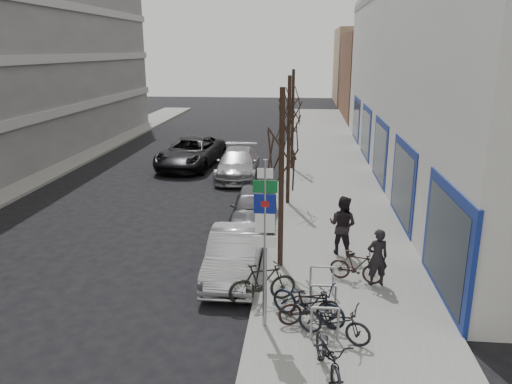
% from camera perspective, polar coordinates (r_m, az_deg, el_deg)
% --- Properties ---
extents(ground, '(120.00, 120.00, 0.00)m').
position_cam_1_polar(ground, '(12.82, -10.15, -14.77)').
color(ground, black).
rests_on(ground, ground).
extents(sidewalk_east, '(5.00, 70.00, 0.15)m').
position_cam_1_polar(sidewalk_east, '(21.59, 8.67, -1.51)').
color(sidewalk_east, slate).
rests_on(sidewalk_east, ground).
extents(brick_building_far, '(12.00, 14.00, 8.00)m').
position_cam_1_polar(brick_building_far, '(51.57, 16.85, 12.56)').
color(brick_building_far, brown).
rests_on(brick_building_far, ground).
extents(tan_building_far, '(13.00, 12.00, 9.00)m').
position_cam_1_polar(tan_building_far, '(66.40, 14.84, 13.77)').
color(tan_building_far, '#937A5B').
rests_on(tan_building_far, ground).
extents(highway_sign_pole, '(0.55, 0.10, 4.20)m').
position_cam_1_polar(highway_sign_pole, '(11.34, 1.03, -4.92)').
color(highway_sign_pole, gray).
rests_on(highway_sign_pole, ground).
extents(bike_rack, '(0.66, 2.26, 0.83)m').
position_cam_1_polar(bike_rack, '(12.62, 7.69, -11.75)').
color(bike_rack, gray).
rests_on(bike_rack, sidewalk_east).
extents(tree_near, '(1.80, 1.80, 5.50)m').
position_cam_1_polar(tree_near, '(14.29, 2.98, 6.30)').
color(tree_near, black).
rests_on(tree_near, ground).
extents(tree_mid, '(1.80, 1.80, 5.50)m').
position_cam_1_polar(tree_mid, '(20.72, 3.82, 9.31)').
color(tree_mid, black).
rests_on(tree_mid, ground).
extents(tree_far, '(1.80, 1.80, 5.50)m').
position_cam_1_polar(tree_far, '(27.19, 4.26, 10.89)').
color(tree_far, black).
rests_on(tree_far, ground).
extents(meter_front, '(0.10, 0.08, 1.27)m').
position_cam_1_polar(meter_front, '(14.72, 0.95, -6.32)').
color(meter_front, gray).
rests_on(meter_front, sidewalk_east).
extents(meter_mid, '(0.10, 0.08, 1.27)m').
position_cam_1_polar(meter_mid, '(19.90, 2.22, -0.32)').
color(meter_mid, gray).
rests_on(meter_mid, sidewalk_east).
extents(meter_back, '(0.10, 0.08, 1.27)m').
position_cam_1_polar(meter_back, '(25.22, 2.95, 3.18)').
color(meter_back, gray).
rests_on(meter_back, sidewalk_east).
extents(bike_near_left, '(0.96, 1.96, 1.15)m').
position_cam_1_polar(bike_near_left, '(10.50, 8.33, -17.61)').
color(bike_near_left, black).
rests_on(bike_near_left, sidewalk_east).
extents(bike_near_right, '(1.59, 0.83, 0.93)m').
position_cam_1_polar(bike_near_right, '(12.24, 6.10, -12.88)').
color(bike_near_right, black).
rests_on(bike_near_right, sidewalk_east).
extents(bike_mid_curb, '(2.01, 1.45, 1.20)m').
position_cam_1_polar(bike_mid_curb, '(12.31, 6.02, -11.99)').
color(bike_mid_curb, black).
rests_on(bike_mid_curb, sidewalk_east).
extents(bike_mid_inner, '(1.90, 1.13, 1.10)m').
position_cam_1_polar(bike_mid_inner, '(13.10, 0.75, -10.30)').
color(bike_mid_inner, black).
rests_on(bike_mid_inner, sidewalk_east).
extents(bike_far_curb, '(1.80, 1.16, 1.06)m').
position_cam_1_polar(bike_far_curb, '(11.72, 8.92, -14.04)').
color(bike_far_curb, black).
rests_on(bike_far_curb, sidewalk_east).
extents(bike_far_inner, '(1.60, 0.90, 0.93)m').
position_cam_1_polar(bike_far_inner, '(14.50, 11.39, -8.31)').
color(bike_far_inner, black).
rests_on(bike_far_inner, sidewalk_east).
extents(parked_car_front, '(1.51, 4.16, 1.36)m').
position_cam_1_polar(parked_car_front, '(14.84, -2.55, -7.12)').
color(parked_car_front, '#B4B5BA').
rests_on(parked_car_front, ground).
extents(parked_car_mid, '(1.76, 4.20, 1.42)m').
position_cam_1_polar(parked_car_mid, '(19.02, -0.23, -1.75)').
color(parked_car_mid, '#46464B').
rests_on(parked_car_mid, ground).
extents(parked_car_back, '(2.31, 5.23, 1.49)m').
position_cam_1_polar(parked_car_back, '(26.12, -2.10, 3.26)').
color(parked_car_back, '#97979B').
rests_on(parked_car_back, ground).
extents(lane_car, '(3.46, 6.31, 1.67)m').
position_cam_1_polar(lane_car, '(28.75, -7.44, 4.50)').
color(lane_car, black).
rests_on(lane_car, ground).
extents(pedestrian_near, '(0.68, 0.52, 1.66)m').
position_cam_1_polar(pedestrian_near, '(14.28, 13.69, -7.27)').
color(pedestrian_near, black).
rests_on(pedestrian_near, sidewalk_east).
extents(pedestrian_far, '(0.87, 0.78, 1.95)m').
position_cam_1_polar(pedestrian_far, '(16.15, 9.86, -3.70)').
color(pedestrian_far, black).
rests_on(pedestrian_far, sidewalk_east).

